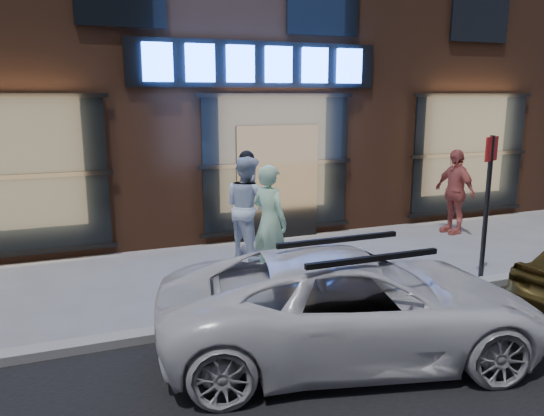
{
  "coord_description": "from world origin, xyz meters",
  "views": [
    {
      "loc": [
        -4.04,
        -6.3,
        3.02
      ],
      "look_at": [
        -1.01,
        1.6,
        1.2
      ],
      "focal_mm": 35.0,
      "sensor_mm": 36.0,
      "label": 1
    }
  ],
  "objects_px": {
    "man_bowtie": "(270,221)",
    "man_cap": "(247,207)",
    "passerby": "(454,191)",
    "sign_post": "(488,195)",
    "white_suv": "(353,304)"
  },
  "relations": [
    {
      "from": "man_bowtie",
      "to": "man_cap",
      "type": "relative_size",
      "value": 0.99
    },
    {
      "from": "passerby",
      "to": "sign_post",
      "type": "height_order",
      "value": "sign_post"
    },
    {
      "from": "passerby",
      "to": "sign_post",
      "type": "xyz_separation_m",
      "value": [
        -1.67,
        -2.75,
        0.52
      ]
    },
    {
      "from": "man_cap",
      "to": "passerby",
      "type": "height_order",
      "value": "man_cap"
    },
    {
      "from": "man_bowtie",
      "to": "white_suv",
      "type": "distance_m",
      "value": 2.95
    },
    {
      "from": "white_suv",
      "to": "passerby",
      "type": "bearing_deg",
      "value": -36.45
    },
    {
      "from": "passerby",
      "to": "white_suv",
      "type": "height_order",
      "value": "passerby"
    },
    {
      "from": "passerby",
      "to": "sign_post",
      "type": "bearing_deg",
      "value": -35.98
    },
    {
      "from": "man_bowtie",
      "to": "man_cap",
      "type": "distance_m",
      "value": 1.17
    },
    {
      "from": "man_cap",
      "to": "white_suv",
      "type": "relative_size",
      "value": 0.43
    },
    {
      "from": "man_bowtie",
      "to": "passerby",
      "type": "height_order",
      "value": "man_bowtie"
    },
    {
      "from": "white_suv",
      "to": "man_bowtie",
      "type": "bearing_deg",
      "value": 11.7
    },
    {
      "from": "man_bowtie",
      "to": "white_suv",
      "type": "relative_size",
      "value": 0.42
    },
    {
      "from": "man_cap",
      "to": "passerby",
      "type": "distance_m",
      "value": 4.82
    },
    {
      "from": "white_suv",
      "to": "sign_post",
      "type": "height_order",
      "value": "sign_post"
    }
  ]
}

